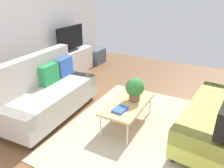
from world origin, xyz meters
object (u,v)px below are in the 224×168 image
at_px(tv_console, 72,62).
at_px(tv, 70,39).
at_px(table_book_0, 120,109).
at_px(vase_0, 54,53).
at_px(bottle_0, 65,50).
at_px(potted_plant, 135,88).
at_px(vase_1, 58,52).
at_px(couch_beige, 47,93).
at_px(coffee_table, 128,104).
at_px(couch_green, 223,115).
at_px(storage_trunk, 96,56).

distance_m(tv_console, tv, 0.63).
xyz_separation_m(table_book_0, vase_0, (1.25, 2.41, 0.28)).
height_order(tv, bottle_0, tv).
relative_size(tv, vase_0, 6.13).
bearing_deg(bottle_0, potted_plant, -115.76).
bearing_deg(potted_plant, bottle_0, 64.24).
xyz_separation_m(table_book_0, bottle_0, (1.57, 2.32, 0.27)).
bearing_deg(table_book_0, vase_1, 60.01).
bearing_deg(table_book_0, couch_beige, 94.09).
xyz_separation_m(couch_beige, table_book_0, (0.10, -1.42, -0.01)).
height_order(coffee_table, potted_plant, potted_plant).
bearing_deg(couch_green, storage_trunk, 63.13).
height_order(coffee_table, vase_1, vase_1).
bearing_deg(vase_1, table_book_0, -119.99).
height_order(tv_console, vase_1, vase_1).
distance_m(vase_0, bottle_0, 0.34).
height_order(couch_beige, coffee_table, couch_beige).
relative_size(couch_beige, vase_0, 11.89).
relative_size(couch_beige, potted_plant, 4.84).
bearing_deg(tv, table_book_0, -127.95).
relative_size(coffee_table, vase_0, 6.74).
bearing_deg(potted_plant, coffee_table, 155.79).
distance_m(couch_beige, tv_console, 2.15).
height_order(couch_green, potted_plant, couch_green).
distance_m(coffee_table, bottle_0, 2.68).
relative_size(couch_green, vase_0, 12.10).
height_order(couch_beige, bottle_0, couch_beige).
relative_size(potted_plant, bottle_0, 2.81).
bearing_deg(vase_0, potted_plant, -108.50).
bearing_deg(couch_beige, potted_plant, 106.36).
distance_m(storage_trunk, potted_plant, 3.45).
bearing_deg(storage_trunk, coffee_table, -139.38).
distance_m(tv, storage_trunk, 1.32).
relative_size(tv, storage_trunk, 1.92).
relative_size(couch_beige, coffee_table, 1.76).
xyz_separation_m(couch_green, bottle_0, (1.01, 3.75, 0.26)).
distance_m(couch_beige, vase_1, 1.81).
bearing_deg(storage_trunk, vase_1, 174.42).
relative_size(tv_console, vase_1, 10.10).
bearing_deg(tv, couch_beige, -154.39).
bearing_deg(potted_plant, couch_green, -84.07).
bearing_deg(vase_1, couch_green, -102.25).
xyz_separation_m(tv_console, storage_trunk, (1.10, -0.10, -0.10)).
relative_size(coffee_table, bottle_0, 7.71).
height_order(coffee_table, vase_0, vase_0).
bearing_deg(couch_green, vase_0, 85.68).
relative_size(coffee_table, table_book_0, 4.58).
relative_size(storage_trunk, vase_1, 3.75).
distance_m(coffee_table, potted_plant, 0.29).
height_order(tv, storage_trunk, tv).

